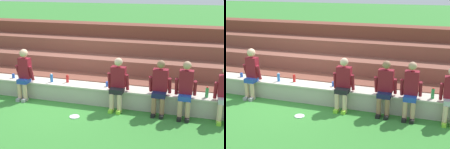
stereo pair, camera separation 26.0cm
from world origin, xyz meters
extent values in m
plane|color=#388433|center=(0.00, 0.00, 0.00)|extent=(80.00, 80.00, 0.00)
cube|color=#B7AF9E|center=(0.00, 0.25, 0.23)|extent=(9.77, 0.50, 0.47)
cube|color=beige|center=(0.00, 0.25, 0.45)|extent=(9.81, 0.54, 0.04)
cube|color=brown|center=(0.00, 1.10, 0.21)|extent=(11.87, 0.77, 0.43)
cube|color=brown|center=(0.00, 1.87, 0.43)|extent=(11.87, 0.77, 0.85)
cube|color=brown|center=(0.00, 2.64, 0.64)|extent=(11.87, 0.77, 1.28)
cube|color=brown|center=(0.00, 3.41, 0.85)|extent=(11.87, 0.77, 1.71)
cylinder|color=#DBAD89|center=(-1.07, -0.19, 0.23)|extent=(0.11, 0.11, 0.47)
cylinder|color=#DBAD89|center=(-0.90, -0.19, 0.23)|extent=(0.11, 0.11, 0.47)
cube|color=#99999E|center=(-1.07, -0.23, 0.04)|extent=(0.10, 0.22, 0.08)
cube|color=#99999E|center=(-0.90, -0.23, 0.04)|extent=(0.10, 0.22, 0.08)
cube|color=#2347B2|center=(-0.98, -0.07, 0.52)|extent=(0.28, 0.30, 0.12)
cube|color=maroon|center=(-0.98, 0.03, 0.86)|extent=(0.31, 0.20, 0.56)
sphere|color=#DBAD89|center=(-0.98, 0.03, 1.27)|extent=(0.23, 0.23, 0.23)
cylinder|color=maroon|center=(-1.19, 0.01, 0.73)|extent=(0.08, 0.20, 0.43)
cylinder|color=maroon|center=(-0.78, 0.01, 0.73)|extent=(0.08, 0.19, 0.43)
cylinder|color=beige|center=(1.56, -0.22, 0.23)|extent=(0.11, 0.11, 0.47)
cylinder|color=beige|center=(1.76, -0.22, 0.23)|extent=(0.11, 0.11, 0.47)
cube|color=#8CD833|center=(1.56, -0.26, 0.04)|extent=(0.10, 0.22, 0.08)
cube|color=#8CD833|center=(1.76, -0.26, 0.04)|extent=(0.10, 0.22, 0.08)
cube|color=black|center=(1.66, -0.09, 0.52)|extent=(0.33, 0.33, 0.12)
cube|color=maroon|center=(1.66, 0.05, 0.84)|extent=(0.36, 0.20, 0.52)
sphere|color=beige|center=(1.66, 0.05, 1.22)|extent=(0.21, 0.21, 0.21)
cylinder|color=maroon|center=(1.42, 0.03, 0.72)|extent=(0.08, 0.15, 0.43)
cylinder|color=maroon|center=(1.89, 0.03, 0.72)|extent=(0.08, 0.17, 0.43)
cylinder|color=#996B4C|center=(2.60, -0.19, 0.23)|extent=(0.11, 0.11, 0.47)
cylinder|color=#996B4C|center=(2.80, -0.19, 0.23)|extent=(0.11, 0.11, 0.47)
cube|color=black|center=(2.60, -0.23, 0.04)|extent=(0.10, 0.22, 0.08)
cube|color=black|center=(2.80, -0.23, 0.04)|extent=(0.10, 0.22, 0.08)
cube|color=#191E47|center=(2.70, -0.07, 0.52)|extent=(0.33, 0.30, 0.12)
cube|color=maroon|center=(2.70, 0.07, 0.85)|extent=(0.36, 0.20, 0.53)
sphere|color=#996B4C|center=(2.70, 0.07, 1.23)|extent=(0.20, 0.20, 0.20)
cylinder|color=maroon|center=(2.47, 0.05, 0.73)|extent=(0.08, 0.20, 0.43)
cylinder|color=maroon|center=(2.93, 0.05, 0.73)|extent=(0.08, 0.21, 0.42)
cylinder|color=tan|center=(3.22, -0.22, 0.23)|extent=(0.11, 0.11, 0.47)
cylinder|color=tan|center=(3.40, -0.22, 0.23)|extent=(0.11, 0.11, 0.47)
cube|color=black|center=(3.22, -0.26, 0.04)|extent=(0.10, 0.22, 0.08)
cube|color=black|center=(3.40, -0.26, 0.04)|extent=(0.10, 0.22, 0.08)
cube|color=#2347B2|center=(3.31, -0.08, 0.52)|extent=(0.29, 0.33, 0.12)
cube|color=maroon|center=(3.31, 0.03, 0.86)|extent=(0.32, 0.20, 0.56)
sphere|color=tan|center=(3.31, 0.03, 1.26)|extent=(0.20, 0.20, 0.20)
cylinder|color=maroon|center=(3.10, 0.01, 0.73)|extent=(0.08, 0.18, 0.43)
cylinder|color=maroon|center=(3.52, 0.01, 0.73)|extent=(0.08, 0.24, 0.42)
cylinder|color=beige|center=(4.10, -0.18, 0.23)|extent=(0.11, 0.11, 0.47)
cube|color=#8CD833|center=(4.10, -0.22, 0.04)|extent=(0.10, 0.22, 0.08)
cylinder|color=maroon|center=(3.98, 0.05, 0.72)|extent=(0.08, 0.16, 0.43)
cylinder|color=green|center=(3.80, 0.19, 0.59)|extent=(0.08, 0.08, 0.24)
cylinder|color=red|center=(3.80, 0.19, 0.72)|extent=(0.05, 0.05, 0.02)
cylinder|color=red|center=(0.15, 0.29, 0.57)|extent=(0.08, 0.08, 0.19)
cylinder|color=red|center=(0.15, 0.29, 0.67)|extent=(0.05, 0.05, 0.02)
cylinder|color=blue|center=(-0.29, 0.20, 0.58)|extent=(0.08, 0.08, 0.21)
cylinder|color=white|center=(-0.29, 0.20, 0.70)|extent=(0.05, 0.05, 0.02)
cylinder|color=blue|center=(1.29, 0.29, 0.53)|extent=(0.09, 0.09, 0.12)
cylinder|color=blue|center=(-1.50, 0.21, 0.54)|extent=(0.08, 0.08, 0.12)
cylinder|color=white|center=(0.80, -0.79, 0.01)|extent=(0.24, 0.24, 0.02)
camera|label=1|loc=(3.57, -6.97, 3.09)|focal=48.92mm
camera|label=2|loc=(3.82, -6.89, 3.09)|focal=48.92mm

